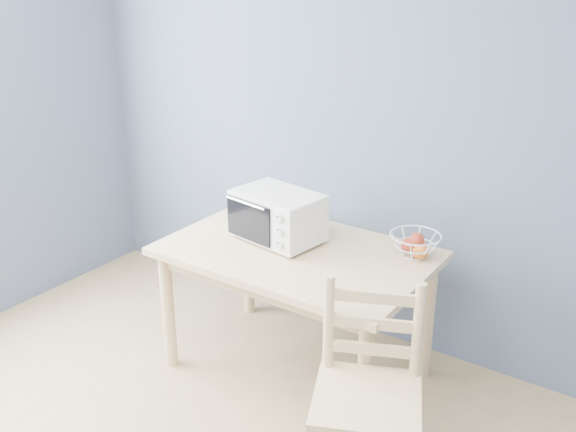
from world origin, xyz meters
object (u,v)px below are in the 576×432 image
Objects in this scene: dining_table at (297,267)px; toaster_oven at (275,215)px; fruit_basket at (416,244)px; dining_chair at (367,397)px.

dining_table is 2.74× the size of toaster_oven.
fruit_basket is 0.93m from dining_chair.
toaster_oven is (-0.18, 0.05, 0.25)m from dining_table.
toaster_oven reaches higher than dining_chair.
toaster_oven reaches higher than dining_table.
dining_chair is (0.91, -0.61, -0.43)m from toaster_oven.
fruit_basket reaches higher than dining_table.
fruit_basket is at bearing 78.31° from dining_chair.
dining_table is at bearing -7.44° from toaster_oven.
dining_table is 1.47× the size of dining_chair.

